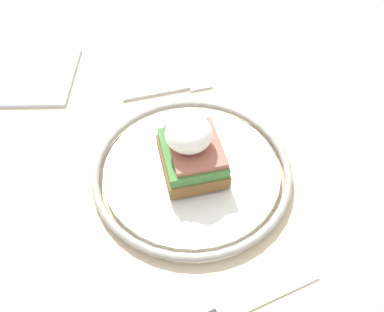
# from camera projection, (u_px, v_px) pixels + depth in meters

# --- Properties ---
(dining_table) EXTENTS (1.04, 0.68, 0.76)m
(dining_table) POSITION_uv_depth(u_px,v_px,m) (158.00, 230.00, 0.57)
(dining_table) COLOR #C6B28E
(dining_table) RESTS_ON ground_plane
(plate) EXTENTS (0.25, 0.25, 0.02)m
(plate) POSITION_uv_depth(u_px,v_px,m) (192.00, 170.00, 0.48)
(plate) COLOR silver
(plate) RESTS_ON dining_table
(sandwich) EXTENTS (0.09, 0.07, 0.08)m
(sandwich) POSITION_uv_depth(u_px,v_px,m) (192.00, 150.00, 0.45)
(sandwich) COLOR brown
(sandwich) RESTS_ON plate
(fork) EXTENTS (0.02, 0.14, 0.00)m
(fork) POSITION_uv_depth(u_px,v_px,m) (173.00, 90.00, 0.59)
(fork) COLOR silver
(fork) RESTS_ON dining_table
(napkin) EXTENTS (0.17, 0.14, 0.01)m
(napkin) POSITION_uv_depth(u_px,v_px,m) (40.00, 76.00, 0.61)
(napkin) COLOR silver
(napkin) RESTS_ON dining_table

